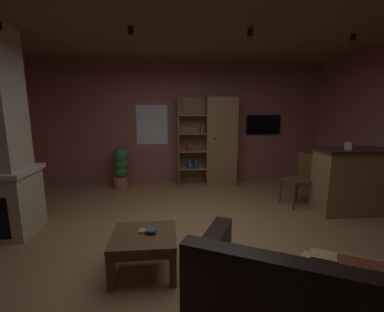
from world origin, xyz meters
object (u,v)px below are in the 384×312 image
at_px(leather_couch, 307,308).
at_px(table_book_1, 151,230).
at_px(coffee_table, 144,242).
at_px(tissue_box, 350,146).
at_px(kitchen_bar_counter, 356,180).
at_px(wall_mounted_tv, 263,125).
at_px(dining_chair, 301,176).
at_px(bookshelf_cabinet, 217,142).
at_px(table_book_0, 144,231).
at_px(potted_floor_plant, 121,166).

distance_m(leather_couch, table_book_1, 1.55).
bearing_deg(coffee_table, leather_couch, -39.34).
xyz_separation_m(tissue_box, coffee_table, (-3.14, -1.26, -0.79)).
height_order(kitchen_bar_counter, wall_mounted_tv, wall_mounted_tv).
distance_m(table_book_1, wall_mounted_tv, 4.17).
distance_m(table_book_1, dining_chair, 3.02).
distance_m(bookshelf_cabinet, coffee_table, 3.43).
relative_size(table_book_1, wall_mounted_tv, 0.14).
height_order(table_book_0, dining_chair, dining_chair).
distance_m(tissue_box, potted_floor_plant, 4.27).
height_order(table_book_0, table_book_1, table_book_1).
relative_size(kitchen_bar_counter, potted_floor_plant, 1.51).
height_order(bookshelf_cabinet, wall_mounted_tv, bookshelf_cabinet).
distance_m(kitchen_bar_counter, table_book_0, 3.57).
height_order(leather_couch, dining_chair, dining_chair).
xyz_separation_m(bookshelf_cabinet, tissue_box, (1.78, -1.83, 0.16)).
distance_m(kitchen_bar_counter, wall_mounted_tv, 2.32).
bearing_deg(potted_floor_plant, table_book_0, -76.02).
height_order(coffee_table, table_book_1, table_book_1).
bearing_deg(potted_floor_plant, kitchen_bar_counter, -22.32).
bearing_deg(table_book_1, coffee_table, -166.57).
bearing_deg(leather_couch, bookshelf_cabinet, 88.24).
height_order(leather_couch, table_book_0, leather_couch).
bearing_deg(tissue_box, dining_chair, 142.75).
bearing_deg(kitchen_bar_counter, bookshelf_cabinet, 137.82).
bearing_deg(table_book_0, coffee_table, -87.75).
relative_size(table_book_1, dining_chair, 0.12).
distance_m(potted_floor_plant, wall_mounted_tv, 3.33).
height_order(kitchen_bar_counter, potted_floor_plant, kitchen_bar_counter).
bearing_deg(table_book_1, wall_mounted_tv, 53.81).
relative_size(bookshelf_cabinet, dining_chair, 2.11).
distance_m(tissue_box, coffee_table, 3.47).
bearing_deg(coffee_table, wall_mounted_tv, 53.14).
xyz_separation_m(bookshelf_cabinet, kitchen_bar_counter, (1.98, -1.80, -0.42)).
distance_m(table_book_0, dining_chair, 3.06).
xyz_separation_m(bookshelf_cabinet, leather_couch, (-0.13, -4.10, -0.65)).
xyz_separation_m(leather_couch, table_book_1, (-1.16, 1.02, 0.14)).
height_order(bookshelf_cabinet, table_book_1, bookshelf_cabinet).
xyz_separation_m(tissue_box, dining_chair, (-0.55, 0.42, -0.59)).
height_order(kitchen_bar_counter, dining_chair, kitchen_bar_counter).
relative_size(leather_couch, potted_floor_plant, 2.02).
distance_m(leather_couch, potted_floor_plant, 4.43).
xyz_separation_m(bookshelf_cabinet, potted_floor_plant, (-2.08, -0.13, -0.47)).
xyz_separation_m(dining_chair, wall_mounted_tv, (-0.11, 1.63, 0.80)).
bearing_deg(tissue_box, potted_floor_plant, 156.19).
height_order(table_book_1, wall_mounted_tv, wall_mounted_tv).
relative_size(bookshelf_cabinet, wall_mounted_tv, 2.45).
bearing_deg(tissue_box, kitchen_bar_counter, 9.96).
distance_m(table_book_1, potted_floor_plant, 3.05).
bearing_deg(table_book_0, kitchen_bar_counter, 20.38).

